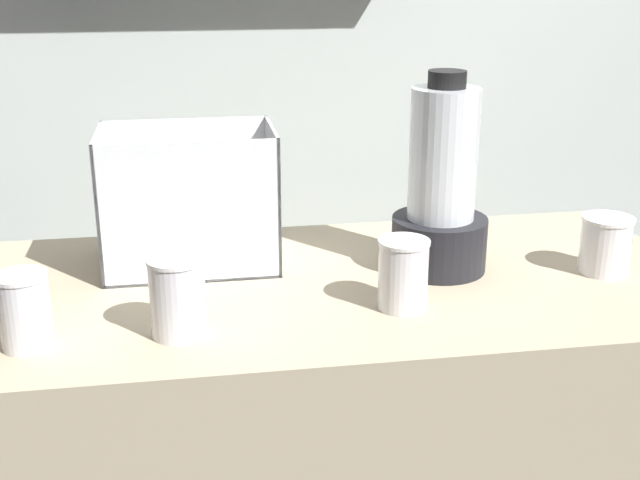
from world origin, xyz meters
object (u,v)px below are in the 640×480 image
object	(u,v)px
carrot_display_bin	(192,223)
blender_pitcher	(441,195)
juice_cup_pomegranate_far_left	(25,314)
juice_cup_pomegranate_middle	(403,279)
juice_cup_mango_right	(605,249)
juice_cup_pomegranate_left	(178,300)

from	to	relation	value
carrot_display_bin	blender_pitcher	size ratio (longest dim) A/B	0.87
carrot_display_bin	juice_cup_pomegranate_far_left	world-z (taller)	carrot_display_bin
juice_cup_pomegranate_middle	carrot_display_bin	bearing A→B (deg)	142.03
carrot_display_bin	juice_cup_pomegranate_far_left	xyz separation A→B (m)	(-0.25, -0.31, -0.03)
blender_pitcher	juice_cup_mango_right	xyz separation A→B (m)	(0.30, -0.07, -0.10)
carrot_display_bin	juice_cup_mango_right	size ratio (longest dim) A/B	3.00
juice_cup_pomegranate_left	juice_cup_pomegranate_middle	xyz separation A→B (m)	(0.37, 0.04, -0.01)
blender_pitcher	juice_cup_pomegranate_middle	distance (m)	0.22
juice_cup_pomegranate_far_left	blender_pitcher	bearing A→B (deg)	16.64
blender_pitcher	juice_cup_mango_right	bearing A→B (deg)	-13.04
carrot_display_bin	juice_cup_pomegranate_left	world-z (taller)	carrot_display_bin
juice_cup_pomegranate_middle	juice_cup_mango_right	xyz separation A→B (m)	(0.41, 0.10, -0.01)
juice_cup_pomegranate_left	juice_cup_pomegranate_middle	size ratio (longest dim) A/B	1.06
blender_pitcher	juice_cup_pomegranate_far_left	xyz separation A→B (m)	(-0.71, -0.21, -0.09)
juice_cup_pomegranate_far_left	juice_cup_pomegranate_left	size ratio (longest dim) A/B	0.92
juice_cup_pomegranate_far_left	juice_cup_pomegranate_middle	bearing A→B (deg)	4.53
carrot_display_bin	juice_cup_pomegranate_far_left	distance (m)	0.40
juice_cup_pomegranate_middle	juice_cup_mango_right	bearing A→B (deg)	13.09
carrot_display_bin	juice_cup_pomegranate_middle	size ratio (longest dim) A/B	2.68
juice_cup_pomegranate_left	juice_cup_pomegranate_middle	world-z (taller)	juice_cup_pomegranate_left
blender_pitcher	juice_cup_pomegranate_left	size ratio (longest dim) A/B	2.90
juice_cup_mango_right	carrot_display_bin	bearing A→B (deg)	167.21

